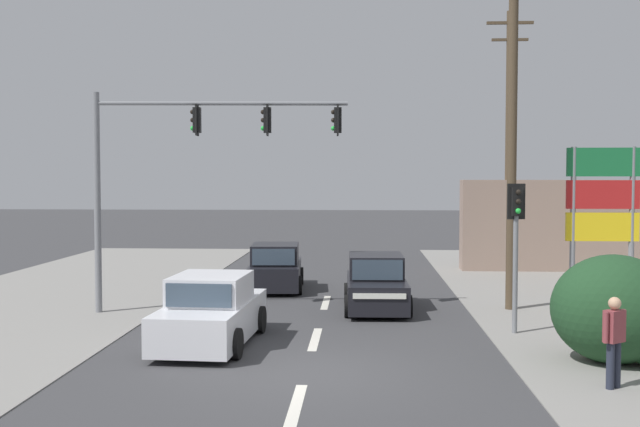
{
  "coord_description": "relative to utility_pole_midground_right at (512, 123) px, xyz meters",
  "views": [
    {
      "loc": [
        1.06,
        -13.93,
        3.71
      ],
      "look_at": [
        0.05,
        4.0,
        2.84
      ],
      "focal_mm": 42.0,
      "sensor_mm": 36.0,
      "label": 1
    }
  ],
  "objects": [
    {
      "name": "ground_plane",
      "position": [
        -5.2,
        -7.08,
        -5.19
      ],
      "size": [
        140.0,
        140.0,
        0.0
      ],
      "primitive_type": "plane",
      "color": "#3A3A3D"
    },
    {
      "name": "lane_dash_near",
      "position": [
        -5.2,
        -9.08,
        -5.19
      ],
      "size": [
        0.2,
        2.4,
        0.01
      ],
      "primitive_type": "cube",
      "color": "silver",
      "rests_on": "ground"
    },
    {
      "name": "sedan_kerbside_parked",
      "position": [
        -7.47,
        -4.72,
        -4.49
      ],
      "size": [
        2.07,
        4.32,
        1.56
      ],
      "color": "silver",
      "rests_on": "ground"
    },
    {
      "name": "shopping_plaza_sign",
      "position": [
        2.91,
        1.34,
        -2.21
      ],
      "size": [
        2.1,
        0.16,
        4.6
      ],
      "color": "slate",
      "rests_on": "ground"
    },
    {
      "name": "pedestrian_at_kerb",
      "position": [
        0.25,
        -7.84,
        -4.27
      ],
      "size": [
        0.47,
        0.39,
        1.63
      ],
      "color": "#232838",
      "rests_on": "ground"
    },
    {
      "name": "utility_pole_midground_right",
      "position": [
        0.0,
        0.0,
        0.0
      ],
      "size": [
        1.8,
        0.26,
        9.9
      ],
      "color": "#4C3D2B",
      "rests_on": "ground"
    },
    {
      "name": "shopfront_wall_far",
      "position": [
        5.8,
        8.92,
        -3.39
      ],
      "size": [
        12.0,
        1.0,
        3.6
      ],
      "primitive_type": "cube",
      "color": "gray",
      "rests_on": "ground"
    },
    {
      "name": "pedestal_signal_right_kerb",
      "position": [
        -0.52,
        -3.25,
        -2.78
      ],
      "size": [
        0.44,
        0.31,
        3.56
      ],
      "color": "slate",
      "rests_on": "ground"
    },
    {
      "name": "utility_pole_background_right",
      "position": [
        1.58,
        8.68,
        0.12
      ],
      "size": [
        1.8,
        0.26,
        10.14
      ],
      "color": "#4C3D2B",
      "rests_on": "ground"
    },
    {
      "name": "hatchback_oncoming_near",
      "position": [
        -3.74,
        -0.15,
        -4.49
      ],
      "size": [
        1.85,
        3.68,
        1.53
      ],
      "color": "black",
      "rests_on": "ground"
    },
    {
      "name": "lane_dash_far",
      "position": [
        -5.2,
        0.92,
        -5.19
      ],
      "size": [
        0.2,
        2.4,
        0.01
      ],
      "primitive_type": "cube",
      "color": "silver",
      "rests_on": "ground"
    },
    {
      "name": "traffic_signal_mast",
      "position": [
        -8.94,
        -0.95,
        -0.84
      ],
      "size": [
        6.88,
        0.74,
        6.0
      ],
      "color": "slate",
      "rests_on": "ground"
    },
    {
      "name": "lane_dash_mid",
      "position": [
        -5.2,
        -4.08,
        -5.19
      ],
      "size": [
        0.2,
        2.4,
        0.01
      ],
      "primitive_type": "cube",
      "color": "silver",
      "rests_on": "ground"
    },
    {
      "name": "roadside_bush",
      "position": [
        0.99,
        -5.99,
        -4.17
      ],
      "size": [
        2.59,
        2.22,
        2.18
      ],
      "color": "#1E4223",
      "rests_on": "ground"
    },
    {
      "name": "hatchback_oncoming_mid",
      "position": [
        -6.98,
        3.36,
        -4.49
      ],
      "size": [
        1.95,
        3.72,
        1.53
      ],
      "color": "black",
      "rests_on": "ground"
    }
  ]
}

